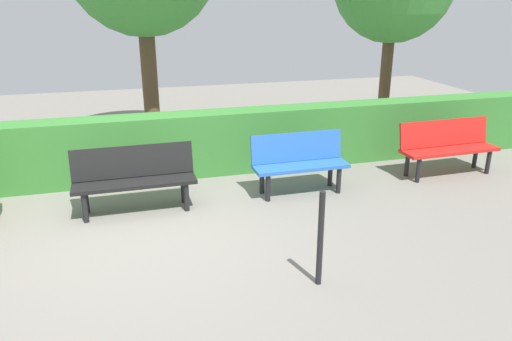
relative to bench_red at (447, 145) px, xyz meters
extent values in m
plane|color=gray|center=(4.84, 0.93, -0.48)|extent=(19.95, 19.95, 0.00)
cube|color=red|center=(0.00, 0.07, -0.07)|extent=(1.62, 0.47, 0.05)
cube|color=red|center=(0.00, -0.11, 0.17)|extent=(1.61, 0.17, 0.42)
cylinder|color=black|center=(-0.66, 0.21, -0.29)|extent=(0.07, 0.07, 0.39)
cylinder|color=black|center=(-0.65, -0.09, -0.29)|extent=(0.07, 0.07, 0.39)
cylinder|color=black|center=(0.65, 0.24, -0.29)|extent=(0.07, 0.07, 0.39)
cylinder|color=black|center=(0.66, -0.06, -0.29)|extent=(0.07, 0.07, 0.39)
cube|color=blue|center=(2.55, 0.16, -0.07)|extent=(1.38, 0.43, 0.05)
cube|color=blue|center=(2.55, -0.03, 0.17)|extent=(1.38, 0.11, 0.42)
cylinder|color=black|center=(2.01, 0.31, -0.29)|extent=(0.07, 0.07, 0.39)
cylinder|color=black|center=(2.01, 0.01, -0.29)|extent=(0.07, 0.07, 0.39)
cylinder|color=black|center=(3.09, 0.32, -0.29)|extent=(0.07, 0.07, 0.39)
cylinder|color=black|center=(3.09, 0.02, -0.29)|extent=(0.07, 0.07, 0.39)
cube|color=black|center=(4.87, 0.19, -0.07)|extent=(1.59, 0.43, 0.05)
cube|color=black|center=(4.88, 0.00, 0.17)|extent=(1.59, 0.14, 0.42)
cylinder|color=black|center=(4.23, 0.34, -0.29)|extent=(0.07, 0.07, 0.39)
cylinder|color=black|center=(4.23, 0.04, -0.29)|extent=(0.07, 0.07, 0.39)
cylinder|color=black|center=(5.52, 0.35, -0.29)|extent=(0.07, 0.07, 0.39)
cylinder|color=black|center=(5.52, 0.05, -0.29)|extent=(0.07, 0.07, 0.39)
cube|color=#387F33|center=(3.70, -1.06, 0.02)|extent=(15.95, 0.50, 1.00)
cylinder|color=brown|center=(-0.40, -2.74, 0.66)|extent=(0.23, 0.23, 2.28)
cylinder|color=brown|center=(4.41, -2.87, 0.79)|extent=(0.29, 0.29, 2.55)
cylinder|color=black|center=(3.20, 2.45, 0.02)|extent=(0.06, 0.06, 1.00)
camera|label=1|loc=(4.95, 6.36, 2.26)|focal=34.26mm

